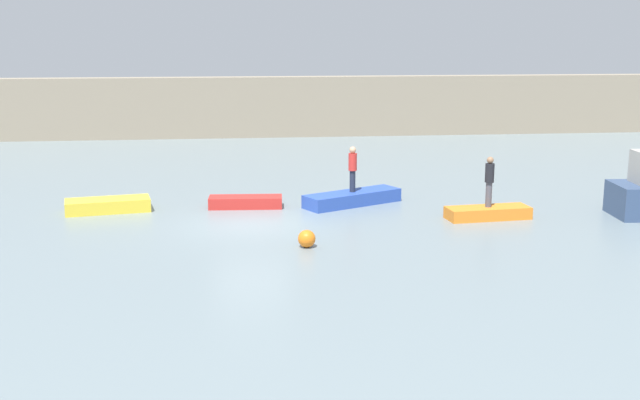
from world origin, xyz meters
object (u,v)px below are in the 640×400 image
rowboat_blue (352,198)px  person_red_shirt (353,166)px  rowboat_red (246,202)px  rowboat_orange (488,213)px  person_dark_shirt (489,179)px  mooring_buoy (307,239)px  rowboat_yellow (108,205)px

rowboat_blue → person_red_shirt: size_ratio=2.25×
rowboat_red → rowboat_orange: size_ratio=0.92×
rowboat_red → person_red_shirt: bearing=3.9°
person_dark_shirt → rowboat_orange: bearing=0.0°
rowboat_blue → mooring_buoy: mooring_buoy is taller
rowboat_blue → person_dark_shirt: 5.38m
rowboat_orange → person_dark_shirt: size_ratio=1.65×
person_red_shirt → mooring_buoy: bearing=-111.6°
rowboat_yellow → rowboat_red: rowboat_yellow is taller
rowboat_orange → mooring_buoy: bearing=-161.6°
rowboat_yellow → person_red_shirt: bearing=-9.3°
rowboat_red → rowboat_blue: size_ratio=0.70×
rowboat_yellow → person_dark_shirt: bearing=-21.4°
rowboat_blue → mooring_buoy: (-2.33, -5.89, 0.02)m
rowboat_orange → mooring_buoy: mooring_buoy is taller
rowboat_yellow → person_dark_shirt: person_dark_shirt is taller
rowboat_blue → rowboat_yellow: bearing=153.3°
rowboat_red → person_dark_shirt: size_ratio=1.53×
rowboat_blue → rowboat_red: bearing=152.8°
mooring_buoy → rowboat_yellow: bearing=139.8°
rowboat_yellow → person_dark_shirt: size_ratio=1.69×
rowboat_orange → mooring_buoy: 7.41m
rowboat_yellow → rowboat_red: (5.06, 0.11, -0.03)m
rowboat_red → rowboat_blue: 4.08m
rowboat_red → rowboat_yellow: bearing=-175.2°
rowboat_yellow → rowboat_red: size_ratio=1.11×
rowboat_blue → person_red_shirt: 1.23m
person_red_shirt → rowboat_yellow: bearing=-179.1°
rowboat_blue → person_dark_shirt: person_dark_shirt is taller
rowboat_blue → person_red_shirt: person_red_shirt is taller
rowboat_blue → person_dark_shirt: (4.42, -2.83, 1.18)m
person_dark_shirt → mooring_buoy: (-6.75, -3.06, -1.16)m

